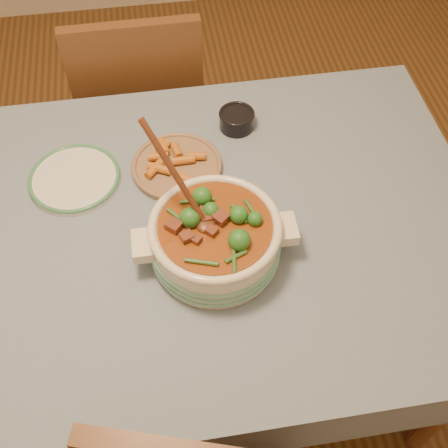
% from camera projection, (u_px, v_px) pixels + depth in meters
% --- Properties ---
extents(floor, '(4.50, 4.50, 0.00)m').
position_uv_depth(floor, '(182.00, 350.00, 2.05)').
color(floor, '#4D2E16').
rests_on(floor, ground).
extents(dining_table, '(1.68, 1.08, 0.76)m').
position_uv_depth(dining_table, '(167.00, 248.00, 1.52)').
color(dining_table, brown).
rests_on(dining_table, floor).
extents(stew_casserole, '(0.39, 0.32, 0.37)m').
position_uv_depth(stew_casserole, '(215.00, 237.00, 1.33)').
color(stew_casserole, beige).
rests_on(stew_casserole, dining_table).
extents(white_plate, '(0.27, 0.27, 0.02)m').
position_uv_depth(white_plate, '(75.00, 179.00, 1.53)').
color(white_plate, silver).
rests_on(white_plate, dining_table).
extents(condiment_bowl, '(0.11, 0.11, 0.06)m').
position_uv_depth(condiment_bowl, '(237.00, 119.00, 1.64)').
color(condiment_bowl, black).
rests_on(condiment_bowl, dining_table).
extents(fried_plate, '(0.31, 0.31, 0.04)m').
position_uv_depth(fried_plate, '(177.00, 165.00, 1.55)').
color(fried_plate, '#846149').
rests_on(fried_plate, dining_table).
extents(chair_far, '(0.44, 0.44, 0.93)m').
position_uv_depth(chair_far, '(142.00, 103.00, 2.07)').
color(chair_far, brown).
rests_on(chair_far, floor).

